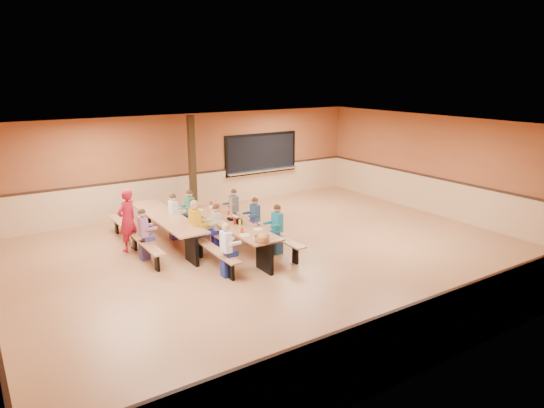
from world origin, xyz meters
TOP-DOWN VIEW (x-y plane):
  - ground at (0.00, 0.00)m, footprint 12.00×12.00m
  - room_envelope at (0.00, 0.00)m, footprint 12.04×10.04m
  - kitchen_pass_through at (2.60, 4.96)m, footprint 2.78×0.28m
  - structural_post at (-0.20, 4.40)m, footprint 0.18×0.18m
  - cafeteria_table_main at (-0.79, 0.94)m, footprint 1.91×3.70m
  - cafeteria_table_second at (-1.92, 2.25)m, footprint 1.91×3.70m
  - seated_child_white_left at (-1.61, -0.40)m, footprint 0.35×0.29m
  - seated_adult_yellow at (-1.61, 1.15)m, footprint 0.42×0.34m
  - seated_child_grey_left at (-1.61, 2.49)m, footprint 0.36×0.30m
  - seated_child_teal_right at (0.04, 0.14)m, footprint 0.36×0.30m
  - seated_child_navy_right at (0.04, 1.15)m, footprint 0.34×0.28m
  - seated_child_char_right at (0.04, 2.26)m, footprint 0.34×0.28m
  - seated_child_purple_sec at (-2.74, 1.51)m, footprint 0.36×0.30m
  - seated_child_green_sec at (-1.09, 2.64)m, footprint 0.37×0.30m
  - seated_child_tan_sec at (-1.09, 1.09)m, footprint 0.34×0.28m
  - standing_woman at (-2.86, 2.30)m, footprint 0.67×0.60m
  - punch_pitcher at (-0.72, 1.82)m, footprint 0.16×0.16m
  - chip_bowl at (-0.91, -0.71)m, footprint 0.32×0.32m
  - napkin_dispenser at (-0.72, 0.63)m, footprint 0.10×0.14m
  - condiment_mustard at (-0.80, 0.44)m, footprint 0.06×0.06m
  - condiment_ketchup at (-0.82, 0.68)m, footprint 0.06×0.06m
  - table_paddle at (-0.72, 1.02)m, footprint 0.16×0.16m
  - place_settings at (-0.79, 0.94)m, footprint 0.65×3.30m

SIDE VIEW (x-z plane):
  - ground at x=0.00m, z-range 0.00..0.00m
  - cafeteria_table_main at x=-0.79m, z-range 0.16..0.90m
  - cafeteria_table_second at x=-1.92m, z-range 0.16..0.90m
  - seated_child_char_right at x=0.04m, z-range 0.00..1.15m
  - seated_child_tan_sec at x=-1.09m, z-range 0.00..1.15m
  - seated_child_navy_right at x=0.04m, z-range 0.00..1.16m
  - seated_child_white_left at x=-1.61m, z-range 0.00..1.17m
  - seated_child_grey_left at x=-1.61m, z-range 0.00..1.19m
  - seated_child_purple_sec at x=-2.74m, z-range 0.00..1.20m
  - seated_child_teal_right at x=0.04m, z-range 0.00..1.20m
  - seated_child_green_sec at x=-1.09m, z-range 0.00..1.20m
  - seated_adult_yellow at x=-1.61m, z-range 0.00..1.31m
  - room_envelope at x=0.00m, z-range -0.82..2.20m
  - standing_woman at x=-2.86m, z-range 0.00..1.55m
  - place_settings at x=-0.79m, z-range 0.74..0.85m
  - napkin_dispenser at x=-0.72m, z-range 0.74..0.87m
  - chip_bowl at x=-0.91m, z-range 0.74..0.89m
  - condiment_mustard at x=-0.80m, z-range 0.74..0.91m
  - condiment_ketchup at x=-0.82m, z-range 0.74..0.91m
  - punch_pitcher at x=-0.72m, z-range 0.74..0.96m
  - table_paddle at x=-0.72m, z-range 0.60..1.16m
  - kitchen_pass_through at x=2.60m, z-range 0.80..2.18m
  - structural_post at x=-0.20m, z-range 0.00..3.00m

